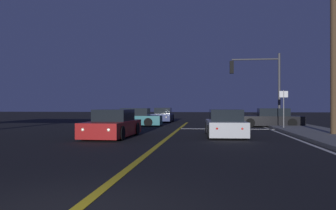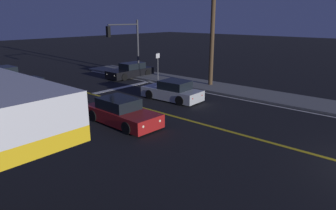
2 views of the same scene
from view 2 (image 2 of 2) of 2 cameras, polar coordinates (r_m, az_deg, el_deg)
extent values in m
cube|color=slate|center=(23.22, 14.29, 2.38)|extent=(3.20, 35.39, 0.15)
cube|color=gold|center=(16.96, 2.17, -2.44)|extent=(0.20, 33.42, 0.01)
cube|color=silver|center=(21.64, 12.02, 1.35)|extent=(0.16, 33.42, 0.01)
cube|color=silver|center=(24.72, -8.41, 3.38)|extent=(6.11, 0.50, 0.01)
cube|color=navy|center=(29.83, -28.27, 4.66)|extent=(1.84, 4.39, 0.68)
cube|color=black|center=(29.98, -28.61, 5.84)|extent=(1.54, 2.04, 0.60)
cylinder|color=black|center=(28.94, -25.74, 4.44)|extent=(0.24, 0.65, 0.64)
cylinder|color=black|center=(28.33, -28.68, 3.84)|extent=(0.24, 0.65, 0.64)
cylinder|color=black|center=(31.38, -27.84, 4.98)|extent=(0.24, 0.65, 0.64)
sphere|color=#FFF4CC|center=(28.11, -25.62, 4.57)|extent=(0.18, 0.18, 0.18)
sphere|color=#FFF4CC|center=(27.69, -27.62, 4.16)|extent=(0.18, 0.18, 0.18)
sphere|color=red|center=(31.97, -28.87, 5.38)|extent=(0.14, 0.14, 0.14)
cube|color=maroon|center=(16.15, -8.68, -1.96)|extent=(1.93, 4.57, 0.68)
cube|color=black|center=(16.19, -9.37, 0.26)|extent=(1.61, 2.12, 0.60)
cylinder|color=black|center=(15.72, -3.04, -2.77)|extent=(0.24, 0.65, 0.64)
cylinder|color=black|center=(14.66, -7.78, -4.33)|extent=(0.24, 0.65, 0.64)
cylinder|color=black|center=(17.74, -9.38, -0.74)|extent=(0.24, 0.65, 0.64)
cylinder|color=black|center=(16.81, -13.91, -1.96)|extent=(0.24, 0.65, 0.64)
sphere|color=#FFF4CC|center=(14.93, -1.69, -2.99)|extent=(0.18, 0.18, 0.18)
sphere|color=#FFF4CC|center=(14.20, -4.86, -4.08)|extent=(0.18, 0.18, 0.18)
sphere|color=red|center=(18.15, -11.70, 0.18)|extent=(0.14, 0.14, 0.14)
sphere|color=red|center=(17.55, -14.65, -0.56)|extent=(0.14, 0.14, 0.14)
cube|color=#195960|center=(23.32, -25.82, 2.23)|extent=(4.50, 1.84, 0.68)
cube|color=black|center=(23.30, -25.40, 3.79)|extent=(2.09, 1.54, 0.60)
cylinder|color=black|center=(22.10, -28.12, 0.90)|extent=(0.64, 0.23, 0.64)
cylinder|color=black|center=(23.21, -21.86, 2.33)|extent=(0.64, 0.23, 0.64)
cylinder|color=black|center=(24.63, -23.68, 2.87)|extent=(0.64, 0.23, 0.64)
sphere|color=red|center=(23.77, -20.54, 3.27)|extent=(0.14, 0.14, 0.14)
sphere|color=red|center=(24.70, -21.80, 3.59)|extent=(0.14, 0.14, 0.14)
cube|color=black|center=(28.80, -7.16, 6.13)|extent=(4.66, 1.82, 0.68)
cube|color=black|center=(28.88, -6.78, 7.37)|extent=(2.16, 1.53, 0.60)
cylinder|color=black|center=(27.31, -8.33, 5.27)|extent=(0.64, 0.23, 0.64)
cylinder|color=black|center=(28.56, -10.39, 5.66)|extent=(0.64, 0.23, 0.64)
cylinder|color=black|center=(29.18, -3.97, 6.10)|extent=(0.64, 0.23, 0.64)
cylinder|color=black|center=(30.34, -6.08, 6.44)|extent=(0.64, 0.23, 0.64)
sphere|color=#FFF4CC|center=(26.98, -10.05, 5.50)|extent=(0.18, 0.18, 0.18)
sphere|color=#FFF4CC|center=(27.83, -11.42, 5.75)|extent=(0.18, 0.18, 0.18)
sphere|color=red|center=(29.90, -3.18, 6.75)|extent=(0.14, 0.14, 0.14)
sphere|color=red|center=(30.66, -4.59, 6.96)|extent=(0.14, 0.14, 0.14)
cube|color=#B2B5BA|center=(20.64, 0.73, 2.23)|extent=(1.94, 4.27, 0.68)
cube|color=black|center=(20.35, 1.30, 3.76)|extent=(1.59, 1.99, 0.60)
cylinder|color=black|center=(20.87, -3.47, 2.03)|extent=(0.25, 0.65, 0.64)
cylinder|color=black|center=(22.08, -0.62, 2.84)|extent=(0.25, 0.65, 0.64)
cylinder|color=black|center=(19.27, 2.27, 0.84)|extent=(0.25, 0.65, 0.64)
cylinder|color=black|center=(20.57, 4.99, 1.78)|extent=(0.25, 0.65, 0.64)
sphere|color=#FFF4CC|center=(21.51, -4.45, 2.98)|extent=(0.18, 0.18, 0.18)
sphere|color=#FFF4CC|center=(22.29, -2.54, 3.49)|extent=(0.18, 0.18, 0.18)
sphere|color=red|center=(19.02, 4.58, 1.21)|extent=(0.14, 0.14, 0.14)
sphere|color=red|center=(19.90, 6.35, 1.84)|extent=(0.14, 0.14, 0.14)
cylinder|color=#38383D|center=(28.53, -5.72, 10.51)|extent=(0.18, 0.18, 5.26)
cylinder|color=#38383D|center=(27.29, -8.48, 14.85)|extent=(3.33, 0.12, 0.12)
cube|color=black|center=(26.26, -11.26, 13.47)|extent=(0.28, 0.28, 0.90)
sphere|color=red|center=(26.25, -11.30, 14.06)|extent=(0.22, 0.22, 0.22)
sphere|color=#4C2D05|center=(26.26, -11.26, 13.47)|extent=(0.22, 0.22, 0.22)
sphere|color=#0A3814|center=(26.27, -11.23, 12.89)|extent=(0.22, 0.22, 0.22)
cylinder|color=#4C3823|center=(24.48, 8.43, 14.13)|extent=(0.34, 0.34, 9.21)
cylinder|color=slate|center=(26.53, -1.93, 7.16)|extent=(0.06, 0.06, 2.50)
cube|color=white|center=(26.39, -1.95, 9.31)|extent=(0.55, 0.14, 0.40)
camera|label=1|loc=(15.43, 54.22, -5.48)|focal=36.06mm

